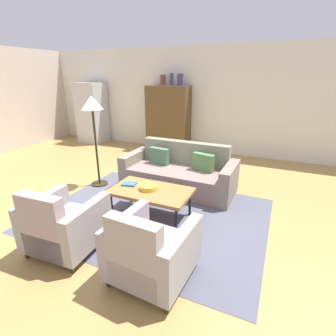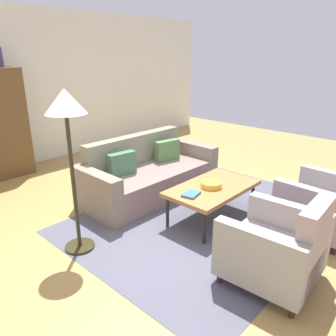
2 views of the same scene
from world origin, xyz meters
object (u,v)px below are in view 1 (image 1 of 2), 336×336
object	(u,v)px
vase_tall	(163,80)
floor_lamp	(93,112)
fruit_bowl	(149,187)
vase_round	(172,79)
coffee_table	(151,192)
book_stack	(129,184)
refrigerator	(92,113)
couch	(180,174)
vase_small	(180,80)
cabinet	(168,119)
armchair_right	(149,253)
armchair_left	(62,227)

from	to	relation	value
vase_tall	floor_lamp	xyz separation A→B (m)	(-0.07, -2.89, -0.49)
fruit_bowl	floor_lamp	bearing A→B (deg)	155.67
vase_round	coffee_table	bearing A→B (deg)	-71.25
fruit_bowl	book_stack	distance (m)	0.36
refrigerator	couch	bearing A→B (deg)	-30.13
fruit_bowl	vase_tall	xyz separation A→B (m)	(-1.42, 3.56, 1.45)
vase_tall	floor_lamp	bearing A→B (deg)	-91.32
vase_tall	vase_small	bearing A→B (deg)	0.00
couch	refrigerator	size ratio (longest dim) A/B	1.14
book_stack	vase_round	size ratio (longest dim) A/B	0.77
refrigerator	floor_lamp	size ratio (longest dim) A/B	1.08
fruit_bowl	vase_small	bearing A→B (deg)	104.52
cabinet	vase_round	bearing A→B (deg)	-2.71
book_stack	armchair_right	bearing A→B (deg)	-50.28
fruit_bowl	refrigerator	bearing A→B (deg)	138.28
vase_small	fruit_bowl	bearing A→B (deg)	-75.48
vase_tall	vase_round	xyz separation A→B (m)	(0.25, 0.00, 0.02)
cabinet	vase_round	world-z (taller)	vase_round
coffee_table	book_stack	world-z (taller)	book_stack
fruit_bowl	vase_small	world-z (taller)	vase_small
cabinet	floor_lamp	world-z (taller)	cabinet
fruit_bowl	vase_tall	distance (m)	4.10
armchair_right	vase_tall	distance (m)	5.40
fruit_bowl	cabinet	world-z (taller)	cabinet
book_stack	refrigerator	size ratio (longest dim) A/B	0.13
book_stack	fruit_bowl	bearing A→B (deg)	-4.43
couch	book_stack	xyz separation A→B (m)	(-0.40, -1.16, 0.18)
couch	book_stack	size ratio (longest dim) A/B	8.70
couch	vase_small	xyz separation A→B (m)	(-0.96, 2.37, 1.66)
armchair_left	refrigerator	world-z (taller)	refrigerator
armchair_right	refrigerator	bearing A→B (deg)	137.54
couch	cabinet	bearing A→B (deg)	-60.27
couch	refrigerator	xyz separation A→B (m)	(-3.92, 2.27, 0.64)
couch	armchair_right	xyz separation A→B (m)	(0.59, -2.35, 0.06)
couch	vase_round	xyz separation A→B (m)	(-1.21, 2.37, 1.67)
book_stack	refrigerator	world-z (taller)	refrigerator
armchair_left	couch	bearing A→B (deg)	72.45
book_stack	refrigerator	distance (m)	4.94
book_stack	floor_lamp	world-z (taller)	floor_lamp
coffee_table	fruit_bowl	distance (m)	0.08
fruit_bowl	vase_small	xyz separation A→B (m)	(-0.92, 3.56, 1.46)
cabinet	vase_small	xyz separation A→B (m)	(0.35, -0.00, 1.05)
fruit_bowl	vase_round	distance (m)	4.03
cabinet	book_stack	bearing A→B (deg)	-75.53
armchair_left	armchair_right	world-z (taller)	same
armchair_right	book_stack	size ratio (longest dim) A/B	3.62
book_stack	vase_small	xyz separation A→B (m)	(-0.56, 3.53, 1.48)
vase_tall	vase_round	bearing A→B (deg)	0.00
cabinet	refrigerator	size ratio (longest dim) A/B	0.97
floor_lamp	vase_small	bearing A→B (deg)	78.90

